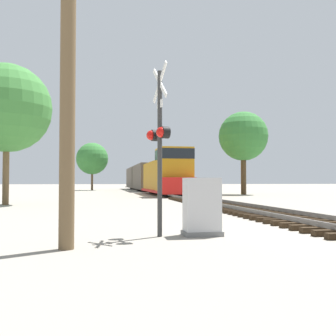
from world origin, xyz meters
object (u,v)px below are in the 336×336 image
object	(u,v)px
freight_train	(148,177)
crossing_signal_near	(159,139)
relay_cabinet	(202,207)
tree_mid_background	(243,137)
tree_far_right	(7,108)
tree_deep_background	(92,159)
utility_pole	(68,57)

from	to	relation	value
freight_train	crossing_signal_near	distance (m)	44.78
crossing_signal_near	relay_cabinet	xyz separation A→B (m)	(1.12, 0.01, -1.74)
crossing_signal_near	tree_mid_background	xyz separation A→B (m)	(13.81, 30.32, 3.78)
crossing_signal_near	tree_mid_background	world-z (taller)	tree_mid_background
freight_train	tree_far_right	distance (m)	32.17
crossing_signal_near	tree_far_right	xyz separation A→B (m)	(-6.99, 14.93, 3.32)
tree_mid_background	tree_deep_background	size ratio (longest dim) A/B	1.17
crossing_signal_near	utility_pole	bearing A→B (deg)	-68.11
tree_mid_background	tree_deep_background	xyz separation A→B (m)	(-16.43, 23.66, -1.19)
tree_far_right	crossing_signal_near	bearing A→B (deg)	-64.89
freight_train	utility_pole	world-z (taller)	utility_pole
tree_far_right	tree_deep_background	xyz separation A→B (m)	(4.37, 39.06, -0.73)
tree_far_right	tree_deep_background	size ratio (longest dim) A/B	1.11
freight_train	utility_pole	bearing A→B (deg)	-99.01
freight_train	tree_deep_background	world-z (taller)	tree_deep_background
freight_train	crossing_signal_near	size ratio (longest dim) A/B	10.30
crossing_signal_near	tree_mid_background	size ratio (longest dim) A/B	0.49
utility_pole	tree_far_right	size ratio (longest dim) A/B	0.92
relay_cabinet	utility_pole	world-z (taller)	utility_pole
freight_train	relay_cabinet	xyz separation A→B (m)	(-4.02, -44.47, -1.24)
tree_far_right	utility_pole	bearing A→B (deg)	-73.56
relay_cabinet	tree_far_right	size ratio (longest dim) A/B	0.18
freight_train	tree_deep_background	bearing A→B (deg)	129.25
freight_train	crossing_signal_near	bearing A→B (deg)	-96.60
utility_pole	relay_cabinet	bearing A→B (deg)	24.75
utility_pole	tree_deep_background	size ratio (longest dim) A/B	1.02
freight_train	relay_cabinet	distance (m)	44.67
tree_mid_background	tree_far_right	bearing A→B (deg)	-143.50
relay_cabinet	tree_deep_background	bearing A→B (deg)	93.97
tree_mid_background	relay_cabinet	bearing A→B (deg)	-112.70
crossing_signal_near	utility_pole	xyz separation A→B (m)	(-2.15, -1.50, 1.51)
tree_far_right	tree_deep_background	bearing A→B (deg)	83.61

